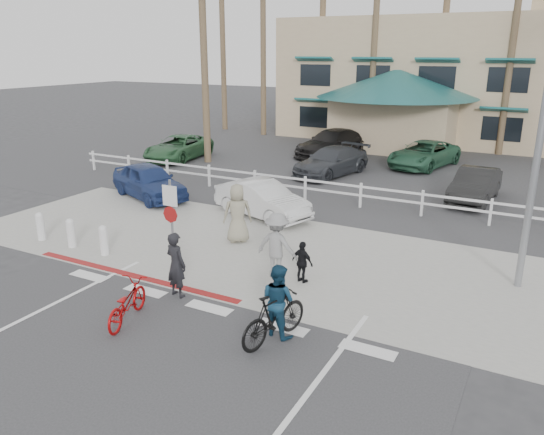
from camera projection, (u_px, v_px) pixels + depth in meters
The scene contains 34 objects.
ground at pixel (195, 319), 12.35m from camera, with size 140.00×140.00×0.00m, color #333335.
bike_path at pixel (136, 361), 10.67m from camera, with size 12.00×16.00×0.01m, color #333335.
sidewalk_plaza at pixel (282, 255), 16.13m from camera, with size 22.00×7.00×0.01m, color gray.
cross_street at pixel (332, 220), 19.49m from camera, with size 40.00×5.00×0.01m, color #333335.
parking_lot at pixel (400, 170), 27.47m from camera, with size 50.00×16.00×0.01m, color #333335.
curb_red at pixel (132, 275), 14.70m from camera, with size 7.00×0.25×0.02m, color maroon.
rail_fence at pixel (363, 196), 20.79m from camera, with size 29.40×0.16×1.00m, color silver, non-canonical shape.
building at pixel (487, 54), 35.78m from camera, with size 28.00×16.00×11.30m, color tan, non-canonical shape.
sign_post at pixel (172, 220), 14.79m from camera, with size 0.50×0.10×2.90m, color gray, non-canonical shape.
bollard_0 at pixel (104, 240), 16.04m from camera, with size 0.26×0.26×0.95m, color silver, non-canonical shape.
bollard_1 at pixel (71, 233), 16.67m from camera, with size 0.26×0.26×0.95m, color silver, non-canonical shape.
bollard_2 at pixel (41, 226), 17.29m from camera, with size 0.26×0.26×0.95m, color silver, non-canonical shape.
streetlight_0 at pixel (544, 115), 12.68m from camera, with size 0.60×2.00×9.00m, color gray, non-canonical shape.
palm_0 at pixel (222, 27), 39.09m from camera, with size 4.00×4.00×15.00m, color #1B431A, non-canonical shape.
palm_1 at pixel (263, 41), 36.76m from camera, with size 4.00×4.00×13.00m, color #1B431A, non-canonical shape.
palm_2 at pixel (323, 17), 35.35m from camera, with size 4.00×4.00×16.00m, color #1B431A, non-canonical shape.
palm_3 at pixel (375, 32), 33.02m from camera, with size 4.00×4.00×14.00m, color #1B431A, non-canonical shape.
palm_4 at pixel (445, 23), 31.91m from camera, with size 4.00×4.00×15.00m, color #1B431A, non-canonical shape.
palm_5 at pixel (513, 39), 29.58m from camera, with size 4.00×4.00×13.00m, color #1B431A, non-canonical shape.
palm_10 at pixel (204, 49), 27.61m from camera, with size 4.00×4.00×12.00m, color #1B431A, non-canonical shape.
bike_red at pixel (127, 303), 12.11m from camera, with size 0.62×1.78×0.94m, color #9B0809.
rider_red at pixel (176, 265), 13.25m from camera, with size 0.62×0.41×1.70m, color black.
bike_black at pixel (274, 317), 11.24m from camera, with size 0.54×1.92×1.15m, color black.
rider_black at pixel (278, 300), 11.45m from camera, with size 0.80×0.62×1.65m, color #11334B.
pedestrian_a at pixel (277, 246), 14.35m from camera, with size 1.19×0.68×1.84m, color gray.
pedestrian_child at pixel (302, 262), 14.11m from camera, with size 0.68×0.28×1.16m, color black.
pedestrian_b at pixel (238, 213), 17.00m from camera, with size 0.94×0.61×1.92m, color gray.
car_white_sedan at pixel (262, 199), 19.71m from camera, with size 1.41×4.05×1.34m, color silver.
car_red_compact at pixel (149, 181), 22.16m from camera, with size 1.71×4.25×1.45m, color navy.
lot_car_0 at pixel (179, 148), 29.92m from camera, with size 2.23×4.84×1.34m, color #2D5E37.
lot_car_1 at pixel (331, 161), 26.19m from camera, with size 1.92×4.71×1.37m, color #313439.
lot_car_3 at pixel (475, 185), 21.69m from camera, with size 1.42×4.07×1.34m, color black.
lot_car_4 at pixel (332, 143), 30.80m from camera, with size 2.13×5.24×1.52m, color black.
lot_car_5 at pixel (424, 154), 28.00m from camera, with size 2.26×4.89×1.36m, color #2B5E43.
Camera 1 is at (6.80, -8.89, 6.01)m, focal length 35.00 mm.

